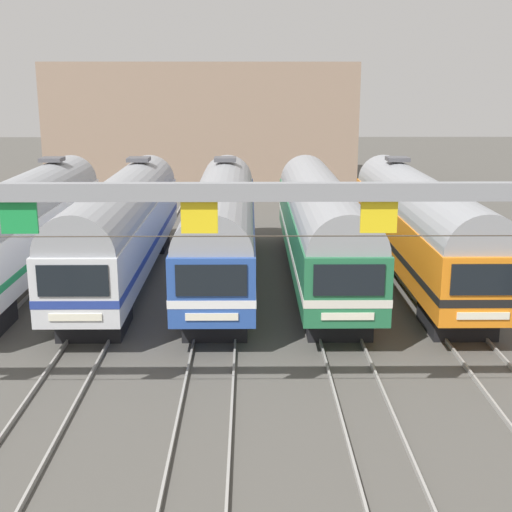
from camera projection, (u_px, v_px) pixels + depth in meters
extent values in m
plane|color=#4C4944|center=(223.00, 281.00, 31.25)|extent=(160.00, 160.00, 0.00)
cube|color=gray|center=(95.00, 210.00, 47.60)|extent=(0.07, 70.00, 0.15)
cube|color=gray|center=(115.00, 210.00, 47.62)|extent=(0.07, 70.00, 0.15)
cube|color=gray|center=(158.00, 210.00, 47.64)|extent=(0.07, 70.00, 0.15)
cube|color=gray|center=(179.00, 210.00, 47.66)|extent=(0.07, 70.00, 0.15)
cube|color=gray|center=(221.00, 210.00, 47.69)|extent=(0.07, 70.00, 0.15)
cube|color=gray|center=(242.00, 210.00, 47.70)|extent=(0.07, 70.00, 0.15)
cube|color=gray|center=(285.00, 210.00, 47.73)|extent=(0.07, 70.00, 0.15)
cube|color=gray|center=(305.00, 210.00, 47.74)|extent=(0.07, 70.00, 0.15)
cube|color=gray|center=(348.00, 210.00, 47.77)|extent=(0.07, 70.00, 0.15)
cube|color=gray|center=(368.00, 210.00, 47.78)|extent=(0.07, 70.00, 0.15)
cube|color=white|center=(25.00, 234.00, 30.61)|extent=(2.85, 18.00, 2.35)
cube|color=#198C4C|center=(26.00, 241.00, 30.70)|extent=(2.88, 18.02, 0.28)
cylinder|color=gray|center=(23.00, 208.00, 30.32)|extent=(2.74, 17.64, 2.74)
cube|color=black|center=(64.00, 239.00, 37.14)|extent=(2.28, 2.60, 1.05)
cube|color=#4C4C51|center=(52.00, 159.00, 34.81)|extent=(1.10, 1.10, 0.20)
cube|color=silver|center=(124.00, 233.00, 30.65)|extent=(2.85, 18.00, 2.35)
cube|color=navy|center=(124.00, 241.00, 30.74)|extent=(2.88, 18.02, 0.28)
cylinder|color=gray|center=(122.00, 207.00, 30.36)|extent=(2.74, 17.64, 2.74)
cube|color=black|center=(73.00, 281.00, 21.80)|extent=(2.28, 0.06, 1.03)
cube|color=silver|center=(75.00, 317.00, 22.11)|extent=(1.71, 0.05, 0.24)
cube|color=black|center=(95.00, 317.00, 24.98)|extent=(2.28, 2.60, 1.05)
cube|color=black|center=(146.00, 239.00, 37.18)|extent=(2.28, 2.60, 1.05)
cube|color=#4C4C51|center=(139.00, 159.00, 34.85)|extent=(1.10, 1.10, 0.20)
cube|color=#284C9E|center=(222.00, 233.00, 30.69)|extent=(2.85, 18.00, 2.35)
cube|color=white|center=(222.00, 241.00, 30.78)|extent=(2.88, 18.02, 0.28)
cylinder|color=gray|center=(222.00, 207.00, 30.40)|extent=(2.74, 17.64, 2.74)
cube|color=black|center=(211.00, 280.00, 21.84)|extent=(2.28, 0.06, 1.03)
cube|color=silver|center=(212.00, 317.00, 22.15)|extent=(1.71, 0.05, 0.24)
cube|color=black|center=(216.00, 316.00, 25.02)|extent=(2.28, 2.60, 1.05)
cube|color=black|center=(227.00, 239.00, 37.22)|extent=(2.28, 2.60, 1.05)
cube|color=#4C4C51|center=(225.00, 159.00, 34.90)|extent=(1.10, 1.10, 0.20)
cube|color=#236B42|center=(320.00, 233.00, 30.74)|extent=(2.85, 18.00, 2.35)
cube|color=silver|center=(320.00, 241.00, 30.82)|extent=(2.88, 18.02, 0.28)
cylinder|color=gray|center=(321.00, 207.00, 30.44)|extent=(2.74, 17.64, 2.74)
cube|color=black|center=(349.00, 280.00, 21.88)|extent=(2.28, 0.06, 1.03)
cube|color=silver|center=(348.00, 316.00, 22.19)|extent=(1.71, 0.05, 0.24)
cube|color=black|center=(336.00, 316.00, 25.06)|extent=(2.28, 2.60, 1.05)
cube|color=black|center=(308.00, 238.00, 37.26)|extent=(2.28, 2.60, 1.05)
cube|color=orange|center=(418.00, 233.00, 30.78)|extent=(2.85, 18.00, 2.35)
cube|color=black|center=(418.00, 240.00, 30.87)|extent=(2.88, 18.02, 0.28)
cylinder|color=gray|center=(420.00, 207.00, 30.49)|extent=(2.74, 17.64, 2.74)
cube|color=black|center=(486.00, 280.00, 21.93)|extent=(2.28, 0.06, 1.03)
cube|color=silver|center=(483.00, 316.00, 22.23)|extent=(1.71, 0.05, 0.24)
cube|color=black|center=(456.00, 316.00, 25.10)|extent=(2.28, 2.60, 1.05)
cube|color=black|center=(389.00, 238.00, 37.30)|extent=(2.28, 2.60, 1.05)
cube|color=#4C4C51|center=(398.00, 159.00, 34.98)|extent=(1.10, 1.10, 0.20)
cube|color=gray|center=(199.00, 192.00, 16.62)|extent=(22.34, 0.32, 0.44)
cube|color=#198C3F|center=(19.00, 217.00, 16.73)|extent=(0.90, 0.08, 0.80)
cube|color=yellow|center=(199.00, 217.00, 16.77)|extent=(0.90, 0.08, 0.80)
cube|color=yellow|center=(379.00, 217.00, 16.81)|extent=(0.90, 0.08, 0.80)
cylinder|color=#3F382D|center=(200.00, 236.00, 16.89)|extent=(22.34, 0.03, 0.03)
cube|color=gray|center=(204.00, 122.00, 61.58)|extent=(26.31, 10.00, 10.25)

